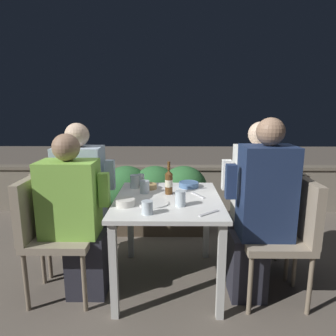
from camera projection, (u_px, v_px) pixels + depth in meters
name	position (u px, v px, depth m)	size (l,w,h in m)	color
ground_plane	(168.00, 282.00, 2.42)	(16.00, 16.00, 0.00)	#665B51
parapet_wall	(169.00, 188.00, 4.02)	(9.00, 0.18, 0.61)	gray
dining_table	(168.00, 210.00, 2.29)	(0.80, 0.93, 0.71)	white
planter_hedge	(155.00, 196.00, 3.33)	(1.15, 0.47, 0.75)	brown
chair_left_near	(48.00, 225.00, 2.17)	(0.47, 0.46, 0.90)	gray
person_green_blouse	(76.00, 217.00, 2.16)	(0.49, 0.26, 1.21)	#282833
chair_left_far	(61.00, 209.00, 2.49)	(0.47, 0.46, 0.90)	gray
person_blue_shirt	(85.00, 199.00, 2.47)	(0.47, 0.26, 1.27)	#282833
chair_right_near	(288.00, 227.00, 2.13)	(0.47, 0.46, 0.90)	gray
person_navy_jumper	(260.00, 211.00, 2.11)	(0.47, 0.26, 1.32)	#282833
chair_right_far	(276.00, 211.00, 2.45)	(0.47, 0.46, 0.90)	gray
person_white_polo	(252.00, 200.00, 2.43)	(0.47, 0.26, 1.28)	#282833
beer_bottle	(169.00, 182.00, 2.36)	(0.06, 0.06, 0.26)	brown
plate_0	(153.00, 203.00, 2.15)	(0.22, 0.22, 0.01)	white
bowl_0	(125.00, 202.00, 2.10)	(0.14, 0.14, 0.05)	silver
bowl_1	(189.00, 184.00, 2.58)	(0.17, 0.17, 0.05)	#4C709E
bowl_2	(149.00, 186.00, 2.53)	(0.14, 0.14, 0.04)	tan
glass_cup_0	(135.00, 181.00, 2.54)	(0.08, 0.08, 0.11)	silver
glass_cup_1	(141.00, 180.00, 2.64)	(0.06, 0.06, 0.10)	silver
glass_cup_2	(147.00, 208.00, 1.94)	(0.07, 0.07, 0.09)	silver
glass_cup_3	(145.00, 187.00, 2.40)	(0.08, 0.08, 0.10)	silver
glass_cup_4	(180.00, 198.00, 2.09)	(0.07, 0.07, 0.11)	silver
fork_0	(198.00, 195.00, 2.34)	(0.10, 0.16, 0.01)	silver
fork_1	(209.00, 213.00, 1.95)	(0.15, 0.12, 0.01)	silver
potted_plant	(62.00, 200.00, 3.06)	(0.39, 0.39, 0.73)	#9E5638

